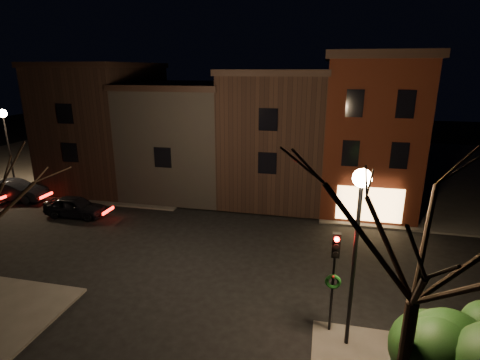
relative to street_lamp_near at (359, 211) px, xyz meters
name	(u,v)px	position (x,y,z in m)	size (l,w,h in m)	color
ground	(224,251)	(-6.20, 6.00, -5.18)	(120.00, 120.00, 0.00)	black
sidewalk_far_left	(102,154)	(-26.20, 26.00, -5.12)	(30.00, 30.00, 0.12)	#2D2B28
corner_building	(369,131)	(1.80, 15.47, 0.22)	(6.50, 8.50, 10.50)	#41160B
row_building_a	(278,133)	(-4.70, 16.50, -0.34)	(7.30, 10.30, 9.40)	black
row_building_b	(188,136)	(-11.95, 16.50, -0.85)	(7.80, 10.30, 8.40)	black
row_building_c	(106,124)	(-19.20, 16.50, -0.09)	(7.30, 10.30, 9.90)	black
street_lamp_near	(359,211)	(0.00, 0.00, 0.00)	(0.60, 0.60, 6.48)	black
street_lamp_far	(5,128)	(-25.20, 12.20, 0.00)	(0.60, 0.60, 6.48)	black
traffic_signal	(334,267)	(-0.60, 0.49, -2.37)	(0.58, 0.38, 4.05)	black
bare_tree_right	(426,216)	(1.30, -2.50, 0.97)	(6.40, 6.40, 8.50)	black
parked_car_a	(75,206)	(-17.23, 8.73, -4.48)	(1.64, 4.08, 1.39)	black
parked_car_b	(15,191)	(-23.65, 10.50, -4.41)	(1.64, 4.69, 1.55)	black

